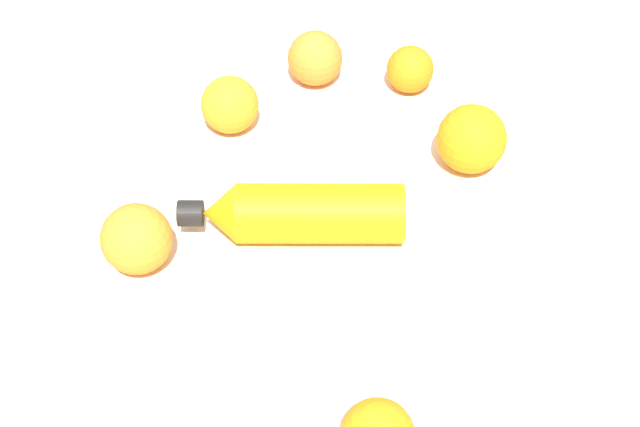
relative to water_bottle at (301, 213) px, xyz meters
The scene contains 7 objects.
ground_plane 0.06m from the water_bottle, ahead, with size 2.40×2.40×0.00m, color beige.
water_bottle is the anchor object (origin of this frame).
orange_0 0.18m from the water_bottle, 159.02° to the right, with size 0.08×0.08×0.08m, color orange.
orange_1 0.20m from the water_bottle, 123.46° to the left, with size 0.07×0.07×0.07m, color orange.
orange_2 0.23m from the water_bottle, 36.84° to the left, with size 0.08×0.08×0.08m, color orange.
orange_3 0.29m from the water_bottle, 69.31° to the left, with size 0.06×0.06×0.06m, color orange.
orange_5 0.28m from the water_bottle, 94.18° to the left, with size 0.07×0.07×0.07m, color orange.
Camera 1 is at (0.06, -0.71, 0.78)m, focal length 52.69 mm.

